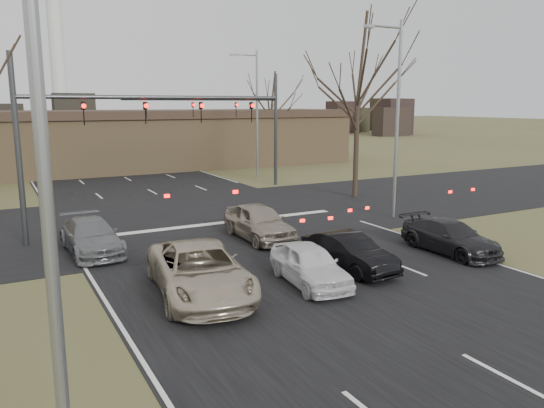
# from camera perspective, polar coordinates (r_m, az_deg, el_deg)

# --- Properties ---
(ground) EXTENTS (360.00, 360.00, 0.00)m
(ground) POSITION_cam_1_polar(r_m,az_deg,el_deg) (15.82, 11.94, -11.50)
(ground) COLOR brown
(ground) RESTS_ON ground
(road_main) EXTENTS (14.00, 300.00, 0.02)m
(road_main) POSITION_cam_1_polar(r_m,az_deg,el_deg) (71.98, -20.55, 5.39)
(road_main) COLOR black
(road_main) RESTS_ON ground
(road_cross) EXTENTS (200.00, 14.00, 0.02)m
(road_cross) POSITION_cam_1_polar(r_m,az_deg,el_deg) (28.42, -7.86, -1.34)
(road_cross) COLOR black
(road_cross) RESTS_ON ground
(building) EXTENTS (42.40, 10.40, 5.30)m
(building) POSITION_cam_1_polar(r_m,az_deg,el_deg) (50.55, -15.00, 6.72)
(building) COLOR #90744D
(building) RESTS_ON ground
(mast_arm_near) EXTENTS (12.12, 0.24, 8.00)m
(mast_arm_near) POSITION_cam_1_polar(r_m,az_deg,el_deg) (24.50, -18.14, 8.24)
(mast_arm_near) COLOR #383A3D
(mast_arm_near) RESTS_ON ground
(mast_arm_far) EXTENTS (11.12, 0.24, 8.00)m
(mast_arm_far) POSITION_cam_1_polar(r_m,az_deg,el_deg) (37.58, -3.43, 9.37)
(mast_arm_far) COLOR #383A3D
(mast_arm_far) RESTS_ON ground
(streetlight_left) EXTENTS (2.34, 0.25, 10.00)m
(streetlight_left) POSITION_cam_1_polar(r_m,az_deg,el_deg) (7.14, -22.18, 7.17)
(streetlight_left) COLOR gray
(streetlight_left) RESTS_ON ground
(streetlight_right_near) EXTENTS (2.34, 0.25, 10.00)m
(streetlight_right_near) POSITION_cam_1_polar(r_m,az_deg,el_deg) (28.00, 13.10, 9.80)
(streetlight_right_near) COLOR gray
(streetlight_right_near) RESTS_ON ground
(streetlight_right_far) EXTENTS (2.34, 0.25, 10.00)m
(streetlight_right_far) POSITION_cam_1_polar(r_m,az_deg,el_deg) (42.53, -1.84, 10.31)
(streetlight_right_far) COLOR gray
(streetlight_right_far) RESTS_ON ground
(tree_right_near) EXTENTS (6.90, 6.90, 11.50)m
(tree_right_near) POSITION_cam_1_polar(r_m,az_deg,el_deg) (34.16, 9.34, 15.63)
(tree_right_near) COLOR black
(tree_right_near) RESTS_ON ground
(tree_right_far) EXTENTS (5.40, 5.40, 9.00)m
(tree_right_far) POSITION_cam_1_polar(r_m,az_deg,el_deg) (52.25, -0.14, 11.91)
(tree_right_far) COLOR black
(tree_right_far) RESTS_ON ground
(car_silver_suv) EXTENTS (3.40, 6.04, 1.59)m
(car_silver_suv) POSITION_cam_1_polar(r_m,az_deg,el_deg) (16.81, -7.77, -7.12)
(car_silver_suv) COLOR #BAAF97
(car_silver_suv) RESTS_ON ground
(car_white_sedan) EXTENTS (2.04, 4.13, 1.35)m
(car_white_sedan) POSITION_cam_1_polar(r_m,az_deg,el_deg) (17.74, 4.08, -6.50)
(car_white_sedan) COLOR white
(car_white_sedan) RESTS_ON ground
(car_black_hatch) EXTENTS (1.74, 4.12, 1.32)m
(car_black_hatch) POSITION_cam_1_polar(r_m,az_deg,el_deg) (19.32, 8.28, -5.18)
(car_black_hatch) COLOR black
(car_black_hatch) RESTS_ON ground
(car_charcoal_sedan) EXTENTS (1.87, 4.50, 1.30)m
(car_charcoal_sedan) POSITION_cam_1_polar(r_m,az_deg,el_deg) (22.50, 18.62, -3.38)
(car_charcoal_sedan) COLOR black
(car_charcoal_sedan) RESTS_ON ground
(car_grey_ahead) EXTENTS (2.09, 4.77, 1.36)m
(car_grey_ahead) POSITION_cam_1_polar(r_m,az_deg,el_deg) (22.53, -18.89, -3.29)
(car_grey_ahead) COLOR slate
(car_grey_ahead) RESTS_ON ground
(car_silver_ahead) EXTENTS (1.98, 4.68, 1.58)m
(car_silver_ahead) POSITION_cam_1_polar(r_m,az_deg,el_deg) (23.40, -1.41, -1.92)
(car_silver_ahead) COLOR gray
(car_silver_ahead) RESTS_ON ground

